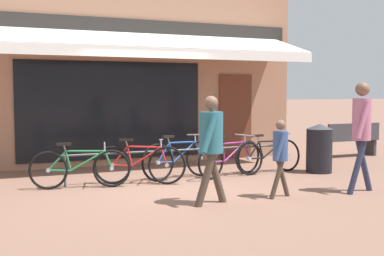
{
  "coord_description": "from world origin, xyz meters",
  "views": [
    {
      "loc": [
        -2.84,
        -7.83,
        1.67
      ],
      "look_at": [
        0.29,
        -0.23,
        1.05
      ],
      "focal_mm": 45.0,
      "sensor_mm": 36.0,
      "label": 1
    }
  ],
  "objects_px": {
    "pedestrian_second_adult": "(362,124)",
    "park_bench": "(350,139)",
    "pedestrian_child": "(280,150)",
    "litter_bin": "(319,148)",
    "bicycle_blue": "(180,159)",
    "pedestrian_adult": "(211,138)",
    "bicycle_black": "(268,156)",
    "bicycle_purple": "(230,158)",
    "bicycle_green": "(80,168)",
    "bicycle_red": "(139,164)"
  },
  "relations": [
    {
      "from": "litter_bin",
      "to": "park_bench",
      "type": "height_order",
      "value": "litter_bin"
    },
    {
      "from": "pedestrian_child",
      "to": "litter_bin",
      "type": "distance_m",
      "value": 2.7
    },
    {
      "from": "pedestrian_child",
      "to": "litter_bin",
      "type": "height_order",
      "value": "pedestrian_child"
    },
    {
      "from": "pedestrian_child",
      "to": "litter_bin",
      "type": "xyz_separation_m",
      "value": [
        2.06,
        1.73,
        -0.25
      ]
    },
    {
      "from": "bicycle_red",
      "to": "pedestrian_second_adult",
      "type": "xyz_separation_m",
      "value": [
        3.19,
        -2.09,
        0.77
      ]
    },
    {
      "from": "bicycle_red",
      "to": "park_bench",
      "type": "height_order",
      "value": "park_bench"
    },
    {
      "from": "litter_bin",
      "to": "park_bench",
      "type": "xyz_separation_m",
      "value": [
        2.24,
        1.67,
        -0.04
      ]
    },
    {
      "from": "bicycle_green",
      "to": "litter_bin",
      "type": "bearing_deg",
      "value": 8.83
    },
    {
      "from": "bicycle_blue",
      "to": "litter_bin",
      "type": "height_order",
      "value": "litter_bin"
    },
    {
      "from": "bicycle_black",
      "to": "pedestrian_second_adult",
      "type": "xyz_separation_m",
      "value": [
        0.4,
        -2.24,
        0.78
      ]
    },
    {
      "from": "bicycle_purple",
      "to": "bicycle_black",
      "type": "xyz_separation_m",
      "value": [
        0.91,
        0.06,
        -0.0
      ]
    },
    {
      "from": "bicycle_red",
      "to": "bicycle_black",
      "type": "height_order",
      "value": "bicycle_red"
    },
    {
      "from": "bicycle_blue",
      "to": "park_bench",
      "type": "bearing_deg",
      "value": -0.74
    },
    {
      "from": "pedestrian_adult",
      "to": "litter_bin",
      "type": "distance_m",
      "value": 3.71
    },
    {
      "from": "pedestrian_second_adult",
      "to": "park_bench",
      "type": "relative_size",
      "value": 1.15
    },
    {
      "from": "pedestrian_child",
      "to": "litter_bin",
      "type": "bearing_deg",
      "value": 46.5
    },
    {
      "from": "bicycle_purple",
      "to": "litter_bin",
      "type": "relative_size",
      "value": 1.65
    },
    {
      "from": "bicycle_black",
      "to": "pedestrian_second_adult",
      "type": "relative_size",
      "value": 0.91
    },
    {
      "from": "pedestrian_child",
      "to": "park_bench",
      "type": "relative_size",
      "value": 0.78
    },
    {
      "from": "litter_bin",
      "to": "pedestrian_child",
      "type": "bearing_deg",
      "value": -140.03
    },
    {
      "from": "pedestrian_adult",
      "to": "pedestrian_child",
      "type": "bearing_deg",
      "value": 7.54
    },
    {
      "from": "bicycle_blue",
      "to": "pedestrian_adult",
      "type": "xyz_separation_m",
      "value": [
        -0.33,
        -2.15,
        0.61
      ]
    },
    {
      "from": "bicycle_green",
      "to": "bicycle_black",
      "type": "xyz_separation_m",
      "value": [
        3.85,
        0.12,
        0.0
      ]
    },
    {
      "from": "bicycle_red",
      "to": "bicycle_purple",
      "type": "bearing_deg",
      "value": 26.44
    },
    {
      "from": "bicycle_green",
      "to": "pedestrian_second_adult",
      "type": "xyz_separation_m",
      "value": [
        4.25,
        -2.12,
        0.79
      ]
    },
    {
      "from": "bicycle_green",
      "to": "litter_bin",
      "type": "height_order",
      "value": "litter_bin"
    },
    {
      "from": "bicycle_red",
      "to": "bicycle_purple",
      "type": "xyz_separation_m",
      "value": [
        1.88,
        0.08,
        -0.01
      ]
    },
    {
      "from": "bicycle_purple",
      "to": "bicycle_blue",
      "type": "bearing_deg",
      "value": 150.96
    },
    {
      "from": "bicycle_green",
      "to": "bicycle_blue",
      "type": "bearing_deg",
      "value": 17.66
    },
    {
      "from": "pedestrian_adult",
      "to": "park_bench",
      "type": "distance_m",
      "value": 6.48
    },
    {
      "from": "bicycle_green",
      "to": "pedestrian_adult",
      "type": "xyz_separation_m",
      "value": [
        1.6,
        -1.94,
        0.63
      ]
    },
    {
      "from": "bicycle_purple",
      "to": "pedestrian_second_adult",
      "type": "bearing_deg",
      "value": -79.31
    },
    {
      "from": "bicycle_blue",
      "to": "park_bench",
      "type": "height_order",
      "value": "park_bench"
    },
    {
      "from": "bicycle_blue",
      "to": "litter_bin",
      "type": "distance_m",
      "value": 2.96
    },
    {
      "from": "bicycle_blue",
      "to": "pedestrian_adult",
      "type": "distance_m",
      "value": 2.26
    },
    {
      "from": "bicycle_red",
      "to": "bicycle_blue",
      "type": "xyz_separation_m",
      "value": [
        0.87,
        0.23,
        0.01
      ]
    },
    {
      "from": "bicycle_black",
      "to": "bicycle_purple",
      "type": "bearing_deg",
      "value": 176.41
    },
    {
      "from": "pedestrian_adult",
      "to": "pedestrian_second_adult",
      "type": "xyz_separation_m",
      "value": [
        2.65,
        -0.18,
        0.15
      ]
    },
    {
      "from": "pedestrian_adult",
      "to": "park_bench",
      "type": "xyz_separation_m",
      "value": [
        5.49,
        3.39,
        -0.53
      ]
    },
    {
      "from": "bicycle_green",
      "to": "park_bench",
      "type": "distance_m",
      "value": 7.24
    },
    {
      "from": "pedestrian_child",
      "to": "pedestrian_second_adult",
      "type": "relative_size",
      "value": 0.67
    },
    {
      "from": "bicycle_black",
      "to": "park_bench",
      "type": "xyz_separation_m",
      "value": [
        3.25,
        1.33,
        0.1
      ]
    },
    {
      "from": "bicycle_blue",
      "to": "bicycle_red",
      "type": "bearing_deg",
      "value": -179.2
    },
    {
      "from": "bicycle_purple",
      "to": "bicycle_black",
      "type": "distance_m",
      "value": 0.91
    },
    {
      "from": "bicycle_blue",
      "to": "pedestrian_second_adult",
      "type": "relative_size",
      "value": 0.92
    },
    {
      "from": "pedestrian_second_adult",
      "to": "litter_bin",
      "type": "bearing_deg",
      "value": 77.68
    },
    {
      "from": "bicycle_blue",
      "to": "pedestrian_second_adult",
      "type": "xyz_separation_m",
      "value": [
        2.32,
        -2.33,
        0.76
      ]
    },
    {
      "from": "bicycle_purple",
      "to": "pedestrian_adult",
      "type": "distance_m",
      "value": 2.48
    },
    {
      "from": "bicycle_blue",
      "to": "bicycle_black",
      "type": "height_order",
      "value": "bicycle_blue"
    },
    {
      "from": "pedestrian_adult",
      "to": "pedestrian_second_adult",
      "type": "relative_size",
      "value": 0.88
    }
  ]
}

